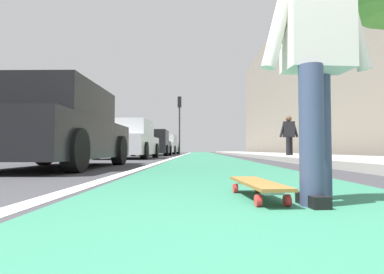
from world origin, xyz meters
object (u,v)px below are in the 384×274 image
Objects in this scene: skateboard at (258,185)px; pedestrian_distant at (289,134)px; parked_car_far at (153,144)px; parked_car_end at (165,145)px; parked_car_mid at (129,141)px; traffic_light at (179,115)px; parked_car_near at (56,129)px; skater_person at (316,52)px.

pedestrian_distant reaches higher than skateboard.
parked_car_end reaches higher than parked_car_far.
parked_car_end is (22.34, 2.95, 0.61)m from skateboard.
parked_car_mid is 12.03m from traffic_light.
parked_car_near is 8.46m from pedestrian_distant.
pedestrian_distant is at bearing -14.63° from skater_person.
parked_car_near is at bearing 39.23° from skateboard.
skater_person is (-0.15, -0.35, 0.84)m from skateboard.
skateboard is 0.20× the size of traffic_light.
pedestrian_distant reaches higher than parked_car_far.
parked_car_far is at bearing 41.57° from pedestrian_distant.
traffic_light is 13.46m from pedestrian_distant.
parked_car_near is 12.76m from parked_car_far.
skateboard is 0.21× the size of parked_car_far.
parked_car_near is (3.80, 3.32, -0.23)m from skater_person.
parked_car_far is 0.97× the size of parked_car_end.
traffic_light is (22.28, 2.16, 2.07)m from skater_person.
skater_person reaches higher than parked_car_mid.
traffic_light is at bearing -6.30° from parked_car_mid.
parked_car_mid reaches higher than parked_car_far.
parked_car_end is 2.58m from traffic_light.
parked_car_far is (16.55, 3.37, -0.24)m from skater_person.
skater_person reaches higher than skateboard.
skateboard is 0.52× the size of skater_person.
parked_car_mid reaches higher than skateboard.
parked_car_far is 2.57× the size of pedestrian_distant.
skateboard is at bearing -169.56° from parked_car_far.
parked_car_end is at bearing 24.93° from pedestrian_distant.
traffic_light is (22.14, 1.81, 2.91)m from skateboard.
skater_person is at bearing 165.37° from pedestrian_distant.
parked_car_mid is at bearing 179.27° from parked_car_end.
parked_car_far is at bearing 0.20° from parked_car_near.
pedestrian_distant is (-12.43, -4.73, -2.10)m from traffic_light.
parked_car_near reaches higher than parked_car_mid.
parked_car_mid is at bearing 18.12° from skater_person.
parked_car_mid is 11.94m from parked_car_end.
parked_car_near reaches higher than parked_car_end.
skater_person is 0.38× the size of parked_car_mid.
skateboard is 22.54m from parked_car_end.
parked_car_end is at bearing 8.35° from skater_person.
parked_car_far is at bearing 168.07° from traffic_light.
parked_car_mid is at bearing 83.43° from pedestrian_distant.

